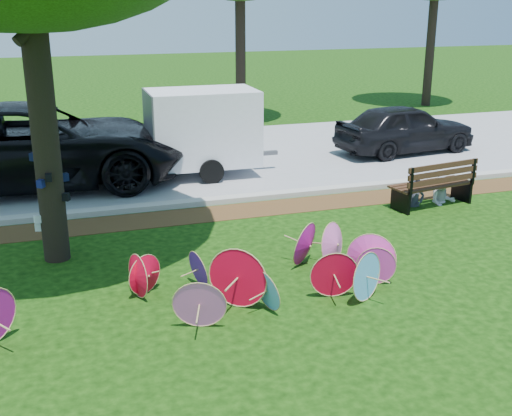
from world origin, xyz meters
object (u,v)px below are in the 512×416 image
Objects in this scene: cargo_trailer at (203,127)px; person_left at (416,178)px; parasol_pile at (253,274)px; black_van at (33,146)px; dark_pickup at (405,128)px; person_right at (444,177)px; park_bench at (431,183)px.

person_left is (3.77, -3.94, -0.59)m from cargo_trailer.
parasol_pile is 5.68m from person_left.
black_van is 4.10m from cargo_trailer.
dark_pickup reaches higher than person_right.
parasol_pile is at bearing -147.89° from person_left.
dark_pickup is 5.19m from person_left.
cargo_trailer reaches higher than black_van.
person_right is at bearing 30.53° from parasol_pile.
person_right is at bearing -1.29° from park_bench.
cargo_trailer reaches higher than dark_pickup.
person_right reaches higher than parasol_pile.
parasol_pile is 7.23m from cargo_trailer.
black_van is 9.52m from person_right.
park_bench is at bearing -114.42° from black_van.
person_right is (8.55, -4.17, -0.40)m from black_van.
cargo_trailer is at bearing 126.49° from park_bench.
person_left is 0.70m from person_right.
person_left is (4.70, 3.18, 0.26)m from parasol_pile.
park_bench is at bearing -10.15° from person_left.
person_left is (-0.35, 0.05, 0.14)m from park_bench.
black_van is at bearing 85.77° from dark_pickup.
dark_pickup is 6.23m from cargo_trailer.
person_right is (4.47, -3.94, -0.64)m from cargo_trailer.
park_bench is 1.50× the size of person_left.
person_right is (0.70, 0.00, -0.05)m from person_left.
black_van is 3.70× the size of park_bench.
dark_pickup is at bearing 56.75° from park_bench.
parasol_pile is at bearing -157.59° from park_bench.
person_left reaches higher than parasol_pile.
cargo_trailer is 2.24× the size of person_right.
black_van is at bearing 113.25° from parasol_pile.
black_van reaches higher than parasol_pile.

